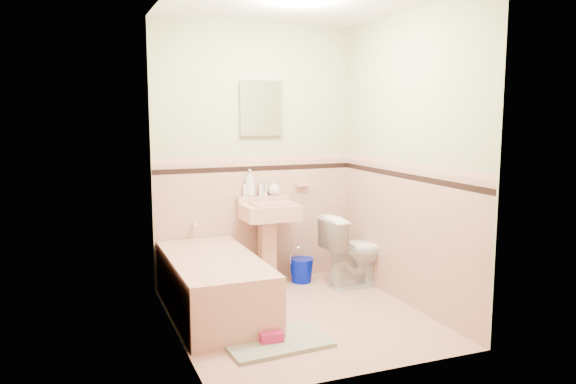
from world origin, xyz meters
name	(u,v)px	position (x,y,z in m)	size (l,w,h in m)	color
floor	(299,317)	(0.00, 0.00, 0.00)	(2.20, 2.20, 0.00)	#D5A18B
ceiling	(300,1)	(0.00, 0.00, 2.50)	(2.20, 2.20, 0.00)	white
wall_back	(256,155)	(0.00, 1.10, 1.25)	(2.50, 2.50, 0.00)	beige
wall_front	(369,180)	(0.00, -1.10, 1.25)	(2.50, 2.50, 0.00)	beige
wall_left	(172,169)	(-1.00, 0.00, 1.25)	(2.50, 2.50, 0.00)	beige
wall_right	(408,161)	(1.00, 0.00, 1.25)	(2.50, 2.50, 0.00)	beige
wainscot_back	(257,221)	(0.00, 1.09, 0.60)	(2.00, 2.00, 0.00)	#D7A690
wainscot_front	(366,283)	(0.00, -1.09, 0.60)	(2.00, 2.00, 0.00)	#D7A690
wainscot_left	(177,257)	(-0.99, 0.00, 0.60)	(2.20, 2.20, 0.00)	#D7A690
wainscot_right	(404,235)	(0.99, 0.00, 0.60)	(2.20, 2.20, 0.00)	#D7A690
accent_back	(256,169)	(0.00, 1.08, 1.12)	(2.00, 2.00, 0.00)	black
accent_front	(368,201)	(0.00, -1.08, 1.12)	(2.00, 2.00, 0.00)	black
accent_left	(175,187)	(-0.98, 0.00, 1.12)	(2.20, 2.20, 0.00)	black
accent_right	(405,176)	(0.98, 0.00, 1.12)	(2.20, 2.20, 0.00)	black
cap_back	(256,158)	(0.00, 1.08, 1.22)	(2.00, 2.00, 0.00)	#D5A293
cap_front	(368,185)	(0.00, -1.08, 1.22)	(2.00, 2.00, 0.00)	#D5A293
cap_left	(175,174)	(-0.98, 0.00, 1.22)	(2.20, 2.20, 0.00)	#D5A293
cap_right	(406,164)	(0.98, 0.00, 1.22)	(2.20, 2.20, 0.00)	#D5A293
bathtub	(214,287)	(-0.63, 0.33, 0.23)	(0.70, 1.50, 0.45)	tan
tub_faucet	(194,223)	(-0.63, 1.05, 0.63)	(0.04, 0.04, 0.12)	silver
sink	(269,245)	(0.05, 0.86, 0.40)	(0.51, 0.48, 0.80)	tan
sink_faucet	(264,187)	(0.05, 1.00, 0.95)	(0.02, 0.02, 0.10)	silver
medicine_cabinet	(261,108)	(0.05, 1.07, 1.70)	(0.42, 0.04, 0.52)	white
soap_dish	(302,184)	(0.47, 1.06, 0.95)	(0.12, 0.07, 0.04)	tan
soap_bottle_left	(250,183)	(-0.08, 1.04, 0.99)	(0.10, 0.10, 0.26)	#B2B2B2
soap_bottle_mid	(263,187)	(0.05, 1.04, 0.94)	(0.08, 0.08, 0.17)	#B2B2B2
soap_bottle_right	(274,187)	(0.17, 1.04, 0.93)	(0.12, 0.12, 0.15)	#B2B2B2
tube	(245,191)	(-0.13, 1.04, 0.92)	(0.04, 0.04, 0.12)	white
toilet	(357,250)	(0.85, 0.58, 0.35)	(0.39, 0.68, 0.69)	white
bucket	(301,270)	(0.39, 0.87, 0.12)	(0.24, 0.24, 0.24)	#000FBB
bath_mat	(275,341)	(-0.37, -0.43, 0.01)	(0.74, 0.50, 0.03)	gray
shoe	(272,337)	(-0.41, -0.46, 0.06)	(0.17, 0.08, 0.07)	#BF1E59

